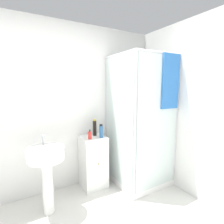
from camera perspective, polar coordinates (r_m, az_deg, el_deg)
The scene contains 7 objects.
wall_back at distance 2.69m, azimuth -18.78°, elevation 0.94°, with size 6.40×0.06×2.50m, color white.
shower_enclosure at distance 2.88m, azimuth 9.15°, elevation -11.44°, with size 0.82×0.85×2.05m.
vanity_cabinet at distance 2.86m, azimuth -6.17°, elevation -15.81°, with size 0.37×0.39×0.81m.
sink at distance 2.35m, azimuth -20.61°, elevation -15.54°, with size 0.43×0.43×0.98m.
soap_dispenser at distance 2.60m, azimuth -7.27°, elevation -7.53°, with size 0.05×0.05×0.14m.
shampoo_bottle_tall_black at distance 2.75m, azimuth -5.69°, elevation -5.08°, with size 0.06×0.06×0.26m.
shampoo_bottle_blue at distance 2.65m, azimuth -3.56°, elevation -6.26°, with size 0.05×0.05×0.20m.
Camera 1 is at (-0.51, -0.92, 1.59)m, focal length 28.00 mm.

